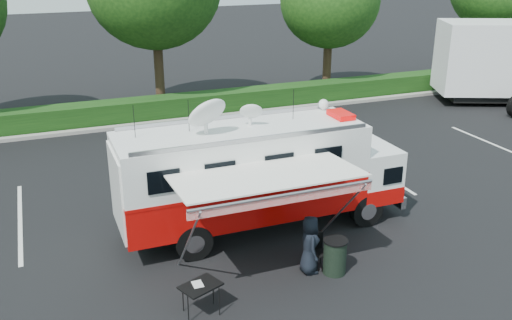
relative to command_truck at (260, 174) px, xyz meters
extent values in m
plane|color=black|center=(0.07, 0.00, -1.67)|extent=(120.00, 120.00, 0.00)
cube|color=#9E998E|center=(4.07, 11.00, -1.59)|extent=(60.00, 0.35, 0.15)
cube|color=black|center=(4.07, 11.90, -1.17)|extent=(60.00, 1.20, 1.00)
cylinder|color=black|center=(0.07, 13.00, 0.73)|extent=(0.44, 0.44, 4.80)
cylinder|color=black|center=(9.07, 13.00, 0.33)|extent=(0.44, 0.44, 4.00)
ellipsoid|color=#14380F|center=(9.07, 13.00, 3.29)|extent=(5.12, 5.12, 4.86)
cylinder|color=black|center=(20.07, 13.00, 0.53)|extent=(0.44, 0.44, 4.40)
cube|color=silver|center=(-6.43, 3.00, -1.66)|extent=(0.12, 5.50, 0.01)
cube|color=silver|center=(-0.43, 3.00, -1.66)|extent=(0.12, 5.50, 0.01)
cube|color=silver|center=(5.57, 3.00, -1.66)|extent=(0.12, 5.50, 0.01)
cube|color=silver|center=(11.57, 3.00, -1.66)|extent=(0.12, 5.50, 0.01)
cube|color=black|center=(0.07, 0.00, -1.18)|extent=(7.60, 1.24, 0.27)
cylinder|color=black|center=(2.90, -0.97, -1.18)|extent=(0.97, 0.28, 0.97)
cylinder|color=black|center=(2.90, 0.97, -1.18)|extent=(0.97, 0.28, 0.97)
cylinder|color=black|center=(-2.23, -0.97, -1.18)|extent=(0.97, 0.28, 0.97)
cylinder|color=black|center=(-2.23, 0.97, -1.18)|extent=(0.97, 0.28, 0.97)
cube|color=silver|center=(4.09, 0.00, -1.13)|extent=(0.18, 2.21, 0.35)
cube|color=white|center=(3.43, 0.00, -0.29)|extent=(1.24, 2.21, 1.50)
cube|color=#B50907|center=(3.43, 0.00, -0.83)|extent=(1.26, 2.23, 0.49)
cube|color=black|center=(4.01, 0.00, -0.03)|extent=(0.11, 1.91, 0.62)
cube|color=#B50907|center=(-0.55, 0.00, -0.52)|extent=(6.72, 2.21, 1.06)
cube|color=#B50907|center=(-0.55, 0.00, 0.01)|extent=(6.74, 2.23, 0.09)
cube|color=white|center=(-0.55, 0.00, 0.68)|extent=(6.72, 2.21, 1.24)
cube|color=white|center=(-0.55, 0.00, 1.33)|extent=(6.72, 2.21, 0.07)
cube|color=#CC0505|center=(2.46, 0.00, 1.46)|extent=(0.49, 0.84, 0.14)
sphere|color=white|center=(2.37, 0.88, 1.54)|extent=(0.30, 0.30, 0.30)
ellipsoid|color=white|center=(-1.52, -0.13, 1.96)|extent=(1.06, 1.06, 0.32)
ellipsoid|color=white|center=(-0.19, 0.18, 1.78)|extent=(0.62, 0.62, 0.18)
cylinder|color=black|center=(-3.29, 0.35, 1.78)|extent=(0.02, 0.02, 0.88)
cylinder|color=black|center=(-1.87, 0.35, 1.78)|extent=(0.02, 0.02, 0.88)
cylinder|color=black|center=(1.13, 0.35, 1.78)|extent=(0.02, 0.02, 0.88)
cube|color=white|center=(-0.73, -2.17, 0.90)|extent=(4.42, 2.12, 0.19)
cube|color=red|center=(-0.73, -3.21, 0.74)|extent=(4.42, 0.04, 0.25)
cylinder|color=#B2B2B7|center=(-0.73, -3.23, 0.85)|extent=(4.42, 0.07, 0.07)
cylinder|color=#B2B2B7|center=(-2.69, -2.24, -0.41)|extent=(0.05, 2.31, 2.55)
cylinder|color=#B2B2B7|center=(1.24, -2.24, -0.41)|extent=(0.05, 2.31, 2.55)
imported|color=black|center=(0.26, -2.61, -1.67)|extent=(0.61, 0.81, 1.51)
cube|color=black|center=(-2.72, -3.27, -0.97)|extent=(1.01, 0.88, 0.04)
cylinder|color=black|center=(-3.07, -3.49, -1.32)|extent=(0.02, 0.02, 0.70)
cylinder|color=black|center=(-3.07, -3.05, -1.32)|extent=(0.02, 0.02, 0.70)
cylinder|color=black|center=(-2.37, -3.49, -1.32)|extent=(0.02, 0.02, 0.70)
cylinder|color=black|center=(-2.37, -3.05, -1.32)|extent=(0.02, 0.02, 0.70)
cube|color=silver|center=(-2.77, -3.22, -0.94)|extent=(0.22, 0.30, 0.01)
cube|color=black|center=(0.54, -2.55, -1.25)|extent=(0.46, 0.46, 0.04)
cube|color=black|center=(0.54, -2.34, -1.01)|extent=(0.42, 0.08, 0.46)
cylinder|color=black|center=(0.37, -2.72, -1.46)|extent=(0.02, 0.02, 0.42)
cylinder|color=black|center=(0.37, -2.38, -1.46)|extent=(0.02, 0.02, 0.42)
cylinder|color=black|center=(0.70, -2.72, -1.46)|extent=(0.02, 0.02, 0.42)
cylinder|color=black|center=(0.70, -2.38, -1.46)|extent=(0.02, 0.02, 0.42)
cylinder|color=black|center=(0.82, -2.88, -1.23)|extent=(0.57, 0.57, 0.87)
cylinder|color=black|center=(0.82, -2.88, -0.77)|extent=(0.61, 0.61, 0.04)
cylinder|color=black|center=(15.41, 8.34, -1.12)|extent=(1.10, 0.33, 1.10)
cylinder|color=black|center=(16.73, 8.34, -1.12)|extent=(1.10, 0.33, 1.10)
camera|label=1|loc=(-5.49, -13.56, 5.98)|focal=40.00mm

